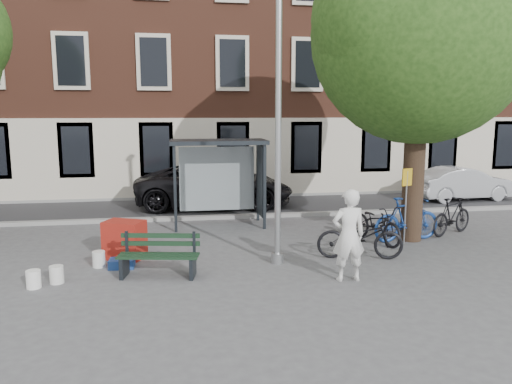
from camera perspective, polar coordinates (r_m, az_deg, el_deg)
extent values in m
plane|color=#4C4C4F|center=(11.61, 2.45, -8.13)|extent=(90.00, 90.00, 0.00)
cube|color=#28282B|center=(18.32, -1.91, -1.66)|extent=(40.00, 4.00, 0.01)
cube|color=gray|center=(16.37, -1.04, -2.78)|extent=(40.00, 0.25, 0.12)
cube|color=gray|center=(20.27, -2.62, -0.46)|extent=(40.00, 0.25, 0.12)
cube|color=brown|center=(24.22, -3.86, 17.59)|extent=(30.00, 8.00, 14.00)
cylinder|color=#9EA0A3|center=(11.09, 2.55, 6.84)|extent=(0.14, 0.14, 6.00)
cylinder|color=#9EA0A3|center=(11.57, 2.45, -7.56)|extent=(0.28, 0.28, 0.24)
cylinder|color=black|center=(13.95, 17.55, 1.54)|extent=(0.56, 0.56, 3.40)
sphere|color=#204314|center=(13.97, 18.31, 16.75)|extent=(5.60, 5.60, 5.60)
sphere|color=#204314|center=(14.82, 20.93, 18.11)|extent=(3.92, 3.92, 3.92)
sphere|color=#204314|center=(13.41, 15.79, 18.50)|extent=(4.20, 4.20, 4.20)
sphere|color=#204314|center=(13.38, 21.12, 19.57)|extent=(3.64, 3.64, 3.64)
cube|color=#1E2328|center=(14.43, -9.24, 0.28)|extent=(0.08, 0.08, 2.50)
cube|color=#1E2328|center=(14.65, 0.98, 0.54)|extent=(0.08, 0.08, 2.50)
cube|color=#1E2328|center=(15.61, -9.23, 0.96)|extent=(0.08, 0.08, 2.50)
cube|color=#1E2328|center=(15.82, 0.23, 1.18)|extent=(0.08, 0.08, 2.50)
cube|color=#1E2328|center=(14.94, -4.35, 5.73)|extent=(2.85, 1.45, 0.12)
cube|color=#8C999E|center=(15.65, -4.48, 1.53)|extent=(2.34, 0.04, 2.00)
cube|color=#1E2328|center=(15.21, 0.59, 1.34)|extent=(0.12, 1.14, 2.12)
cube|color=#D84C19|center=(15.23, 0.85, 1.34)|extent=(0.02, 0.90, 1.62)
imported|color=white|center=(10.39, 10.54, -4.87)|extent=(0.71, 0.47, 1.92)
cube|color=#1E2328|center=(11.00, -14.82, -8.22)|extent=(0.17, 0.54, 0.44)
cube|color=#1E2328|center=(10.70, -7.23, -8.49)|extent=(0.17, 0.54, 0.44)
cube|color=black|center=(10.60, -11.32, -7.43)|extent=(1.69, 0.42, 0.04)
cube|color=black|center=(10.76, -11.12, -7.17)|extent=(1.69, 0.42, 0.04)
cube|color=black|center=(10.92, -10.92, -6.91)|extent=(1.69, 0.42, 0.04)
cube|color=black|center=(10.96, -10.85, -5.80)|extent=(1.68, 0.35, 0.10)
cube|color=black|center=(10.92, -10.87, -4.91)|extent=(1.68, 0.35, 0.10)
imported|color=black|center=(12.06, 11.80, -5.04)|extent=(2.12, 1.15, 1.06)
imported|color=navy|center=(13.99, 16.87, -2.97)|extent=(2.08, 0.92, 1.21)
imported|color=black|center=(13.66, 13.60, -3.48)|extent=(1.20, 2.09, 1.04)
imported|color=black|center=(15.15, 21.50, -2.56)|extent=(1.81, 1.28, 1.07)
imported|color=black|center=(18.24, -4.75, 0.76)|extent=(5.85, 3.03, 1.58)
imported|color=#B1B4BA|center=(21.23, 22.54, 0.91)|extent=(4.05, 1.67, 1.31)
cube|color=maroon|center=(12.28, -14.79, -5.28)|extent=(1.07, 0.92, 0.90)
cube|color=navy|center=(11.64, -15.08, -7.88)|extent=(0.56, 0.42, 0.20)
cylinder|color=silver|center=(11.82, -17.53, -7.33)|extent=(0.32, 0.32, 0.36)
cylinder|color=white|center=(10.92, -24.08, -9.09)|extent=(0.34, 0.34, 0.36)
cylinder|color=silver|center=(11.03, -21.83, -8.76)|extent=(0.31, 0.31, 0.36)
cylinder|color=#9EA0A3|center=(13.62, 16.72, -1.73)|extent=(0.04, 0.04, 1.93)
cube|color=gold|center=(13.49, 16.88, 1.63)|extent=(0.33, 0.16, 0.45)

